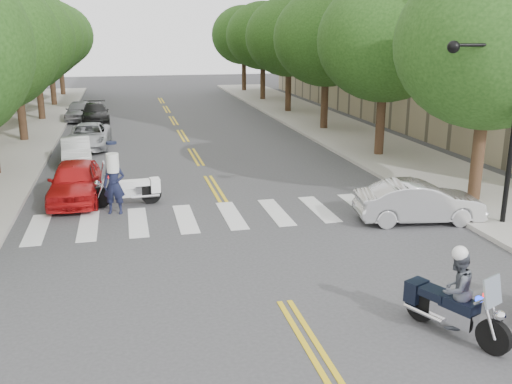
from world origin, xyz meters
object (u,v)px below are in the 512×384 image
object	(u,v)px
motorcycle_police	(453,295)
motorcycle_parked	(132,189)
officer_standing	(114,185)
convertible	(419,202)

from	to	relation	value
motorcycle_police	motorcycle_parked	distance (m)	12.30
motorcycle_police	motorcycle_parked	xyz separation A→B (m)	(-6.12, 10.67, -0.30)
officer_standing	motorcycle_parked	bearing A→B (deg)	69.41
motorcycle_parked	officer_standing	size ratio (longest dim) A/B	1.26
motorcycle_parked	convertible	xyz separation A→B (m)	(9.00, -4.01, 0.10)
officer_standing	convertible	xyz separation A→B (m)	(9.58, -3.14, -0.33)
motorcycle_parked	officer_standing	xyz separation A→B (m)	(-0.58, -0.87, 0.43)
convertible	officer_standing	bearing A→B (deg)	80.82
motorcycle_police	motorcycle_parked	size ratio (longest dim) A/B	0.90
motorcycle_parked	officer_standing	world-z (taller)	officer_standing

